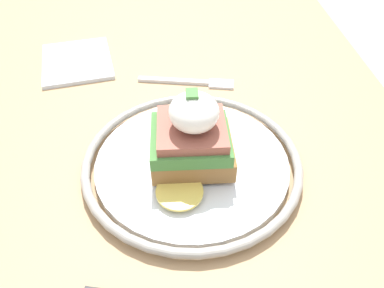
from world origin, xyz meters
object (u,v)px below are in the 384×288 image
sandwich (192,137)px  napkin (77,61)px  fork (191,82)px  plate (192,162)px

sandwich → napkin: sandwich is taller
napkin → sandwich: bearing=35.1°
sandwich → fork: sandwich is taller
plate → napkin: (-0.24, -0.17, -0.00)m
plate → fork: size_ratio=1.73×
fork → plate: bearing=-2.8°
sandwich → fork: size_ratio=0.81×
plate → sandwich: (0.00, -0.00, 0.04)m
fork → napkin: size_ratio=1.10×
plate → sandwich: 0.04m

